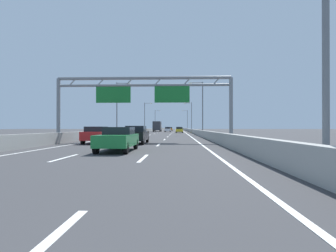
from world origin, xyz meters
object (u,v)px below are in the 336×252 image
at_px(box_truck, 157,126).
at_px(black_car, 136,135).
at_px(streetlamp_left_distant, 156,119).
at_px(white_car, 168,129).
at_px(streetlamp_left_mid, 118,105).
at_px(orange_car, 170,129).
at_px(streetlamp_right_far, 191,115).
at_px(streetlamp_right_distant, 187,119).
at_px(streetlamp_right_mid, 201,105).
at_px(yellow_car, 179,130).
at_px(streetlamp_left_far, 145,115).
at_px(green_car, 118,139).
at_px(sign_gantry, 143,92).
at_px(silver_car, 179,129).
at_px(red_car, 98,135).

bearing_deg(box_truck, black_car, -87.06).
height_order(streetlamp_left_distant, white_car, streetlamp_left_distant).
xyz_separation_m(white_car, box_truck, (-3.53, 3.72, 0.98)).
height_order(streetlamp_left_mid, orange_car, streetlamp_left_mid).
xyz_separation_m(streetlamp_right_far, streetlamp_right_distant, (0.00, 39.23, 0.00)).
xyz_separation_m(streetlamp_right_mid, white_car, (-7.33, 33.95, -4.63)).
xyz_separation_m(streetlamp_left_distant, white_car, (7.60, -44.51, -4.63)).
relative_size(yellow_car, white_car, 1.06).
relative_size(streetlamp_right_mid, streetlamp_left_far, 1.00).
height_order(green_car, box_truck, box_truck).
bearing_deg(streetlamp_right_far, sign_gantry, -97.02).
height_order(streetlamp_right_far, silver_car, streetlamp_right_far).
relative_size(streetlamp_right_mid, silver_car, 2.29).
xyz_separation_m(streetlamp_left_mid, black_car, (7.27, -24.73, -4.62)).
bearing_deg(streetlamp_right_distant, streetlamp_left_mid, -100.77).
xyz_separation_m(streetlamp_left_far, streetlamp_right_far, (14.93, 0.00, 0.00)).
height_order(silver_car, red_car, silver_car).
xyz_separation_m(streetlamp_left_distant, orange_car, (7.58, -20.38, -4.64)).
relative_size(streetlamp_right_distant, red_car, 2.10).
bearing_deg(streetlamp_left_far, white_car, -34.80).
height_order(red_car, green_car, red_car).
bearing_deg(streetlamp_left_mid, streetlamp_right_distant, 79.23).
distance_m(red_car, black_car, 3.48).
height_order(streetlamp_right_mid, orange_car, streetlamp_right_mid).
distance_m(streetlamp_right_far, streetlamp_right_distant, 39.23).
distance_m(white_car, black_car, 58.68).
relative_size(yellow_car, orange_car, 1.00).
distance_m(black_car, green_car, 7.11).
xyz_separation_m(streetlamp_left_mid, orange_car, (7.58, 58.09, -4.64)).
distance_m(yellow_car, box_truck, 19.07).
xyz_separation_m(black_car, box_truck, (-3.20, 62.40, 0.97)).
distance_m(silver_car, white_car, 3.53).
relative_size(streetlamp_left_distant, black_car, 2.26).
bearing_deg(streetlamp_right_far, streetlamp_left_distant, 110.84).
xyz_separation_m(streetlamp_left_mid, red_car, (3.82, -24.25, -4.64)).
relative_size(streetlamp_right_far, yellow_car, 2.18).
height_order(orange_car, green_car, orange_car).
height_order(streetlamp_right_distant, red_car, streetlamp_right_distant).
xyz_separation_m(streetlamp_right_mid, streetlamp_right_distant, (0.00, 78.47, 0.00)).
xyz_separation_m(sign_gantry, streetlamp_left_far, (-7.44, 60.79, 0.55)).
relative_size(streetlamp_left_far, white_car, 2.31).
bearing_deg(sign_gantry, orange_car, 89.90).
distance_m(streetlamp_right_far, white_car, 10.15).
distance_m(silver_car, orange_car, 23.54).
bearing_deg(white_car, silver_car, 13.91).
xyz_separation_m(streetlamp_right_mid, red_car, (-11.11, -24.25, -4.64)).
bearing_deg(streetlamp_right_mid, red_car, -114.62).
height_order(sign_gantry, streetlamp_left_mid, streetlamp_left_mid).
xyz_separation_m(sign_gantry, white_car, (0.16, 55.51, -4.08)).
xyz_separation_m(sign_gantry, yellow_car, (3.67, 41.54, -4.10)).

